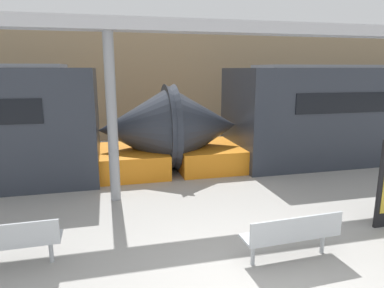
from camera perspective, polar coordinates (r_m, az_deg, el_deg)
station_wall at (r=15.35m, az=-7.10°, el=10.18°), size 56.00×0.20×5.00m
bench_near at (r=5.90m, az=16.41°, el=-14.04°), size 1.64×0.51×0.82m
support_column_near at (r=8.07m, az=-13.19°, el=4.04°), size 0.24×0.24×3.89m
canopy_beam at (r=8.05m, az=-13.96°, el=18.88°), size 28.00×0.60×0.28m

